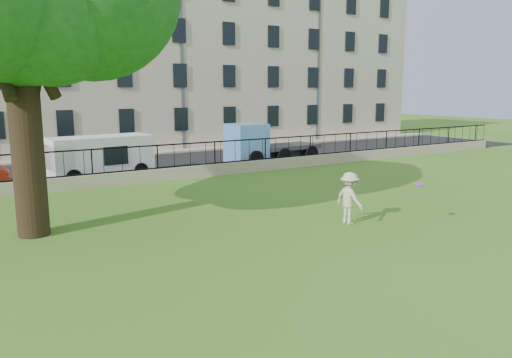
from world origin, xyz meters
TOP-DOWN VIEW (x-y plane):
  - ground at (0.00, 0.00)m, footprint 120.00×120.00m
  - retaining_wall at (0.00, 12.00)m, footprint 50.00×0.40m
  - iron_railing at (0.00, 12.00)m, footprint 50.00×0.05m
  - street at (0.00, 16.70)m, footprint 60.00×9.00m
  - sidewalk at (0.00, 21.90)m, footprint 60.00×1.40m
  - building_row at (0.00, 27.57)m, footprint 56.40×10.40m
  - man at (2.50, 1.66)m, footprint 0.67×1.11m
  - frisbee at (4.00, 0.19)m, footprint 0.29×0.28m
  - white_van at (-2.00, 14.40)m, footprint 5.02×2.40m
  - blue_truck at (8.04, 14.47)m, footprint 5.63×2.20m

SIDE VIEW (x-z plane):
  - ground at x=0.00m, z-range 0.00..0.00m
  - street at x=0.00m, z-range 0.00..0.01m
  - sidewalk at x=0.00m, z-range 0.00..0.12m
  - retaining_wall at x=0.00m, z-range 0.00..0.60m
  - man at x=2.50m, z-range 0.00..1.68m
  - white_van at x=-2.00m, z-range 0.00..2.03m
  - iron_railing at x=0.00m, z-range 0.59..1.72m
  - blue_truck at x=8.04m, z-range 0.00..2.33m
  - frisbee at x=4.00m, z-range 1.31..1.43m
  - building_row at x=0.00m, z-range 0.02..13.82m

